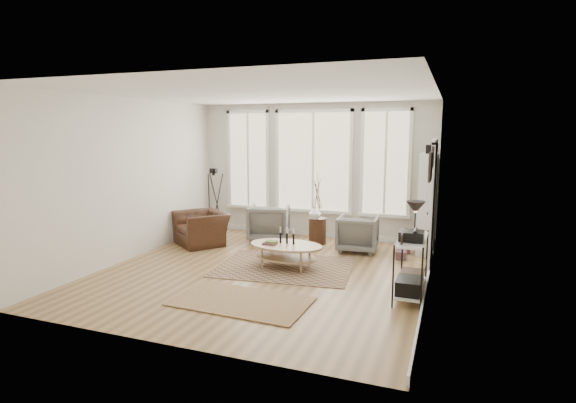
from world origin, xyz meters
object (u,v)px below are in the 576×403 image
at_px(coffee_table, 285,249).
at_px(accent_chair, 201,228).
at_px(bookcase, 428,203).
at_px(side_table, 318,209).
at_px(armchair_left, 269,222).
at_px(low_shelf, 411,261).
at_px(armchair_right, 358,234).

distance_m(coffee_table, accent_chair, 2.35).
bearing_deg(bookcase, coffee_table, -139.13).
bearing_deg(coffee_table, side_table, 88.54).
bearing_deg(side_table, bookcase, 3.63).
bearing_deg(armchair_left, low_shelf, 129.13).
xyz_separation_m(armchair_left, accent_chair, (-1.18, -0.79, -0.05)).
bearing_deg(accent_chair, bookcase, 49.82).
xyz_separation_m(low_shelf, armchair_right, (-1.18, 2.09, -0.16)).
relative_size(bookcase, armchair_right, 2.69).
xyz_separation_m(low_shelf, armchair_left, (-3.13, 2.30, -0.13)).
height_order(low_shelf, side_table, side_table).
distance_m(armchair_left, accent_chair, 1.42).
bearing_deg(accent_chair, armchair_right, 47.36).
bearing_deg(accent_chair, coffee_table, 14.73).
xyz_separation_m(low_shelf, accent_chair, (-4.31, 1.52, -0.18)).
height_order(low_shelf, accent_chair, low_shelf).
bearing_deg(bookcase, low_shelf, -91.28).
distance_m(armchair_left, side_table, 1.10).
xyz_separation_m(bookcase, coffee_table, (-2.18, -1.89, -0.64)).
bearing_deg(bookcase, armchair_right, -161.06).
relative_size(low_shelf, side_table, 0.87).
relative_size(armchair_left, side_table, 0.56).
bearing_deg(low_shelf, bookcase, 88.72).
distance_m(bookcase, side_table, 2.16).
xyz_separation_m(bookcase, side_table, (-2.14, -0.14, -0.23)).
height_order(bookcase, accent_chair, bookcase).
relative_size(low_shelf, coffee_table, 0.99).
xyz_separation_m(coffee_table, side_table, (0.04, 1.75, 0.41)).
distance_m(armchair_left, armchair_right, 1.96).
bearing_deg(armchair_left, side_table, 169.93).
relative_size(side_table, accent_chair, 1.47).
xyz_separation_m(bookcase, accent_chair, (-4.36, -1.00, -0.62)).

